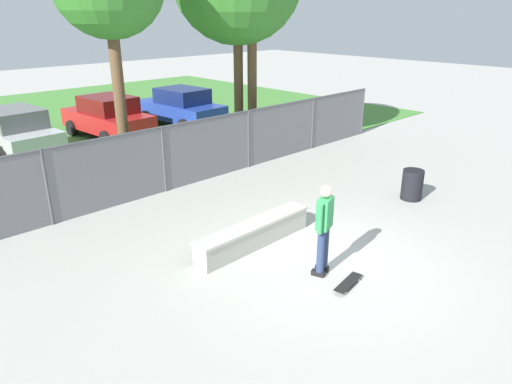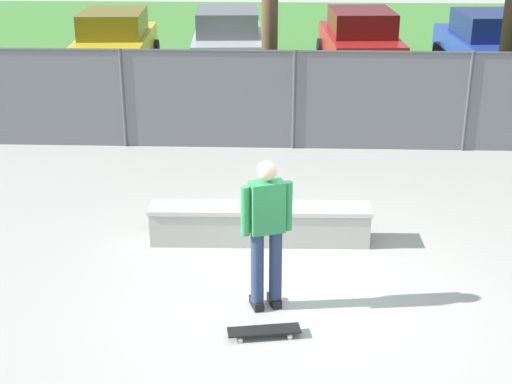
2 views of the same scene
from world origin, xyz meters
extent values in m
plane|color=#ADAAA3|center=(0.00, 0.00, 0.00)|extent=(80.00, 80.00, 0.00)
cube|color=#478438|center=(0.00, 16.04, 0.01)|extent=(31.27, 20.00, 0.02)
cube|color=#A8A59E|center=(-0.49, 1.61, 0.24)|extent=(3.02, 0.50, 0.48)
cube|color=beige|center=(-0.49, 1.61, 0.51)|extent=(3.06, 0.54, 0.06)
cube|color=black|center=(-0.47, -0.16, 0.05)|extent=(0.19, 0.28, 0.10)
cube|color=black|center=(-0.26, -0.08, 0.05)|extent=(0.19, 0.28, 0.10)
cylinder|color=navy|center=(-0.46, -0.18, 0.54)|extent=(0.15, 0.15, 0.88)
cylinder|color=navy|center=(-0.25, -0.11, 0.54)|extent=(0.15, 0.15, 0.88)
cube|color=#2D8C4C|center=(-0.35, -0.15, 1.28)|extent=(0.43, 0.33, 0.60)
cylinder|color=#2D8C4C|center=(-0.59, -0.23, 1.26)|extent=(0.10, 0.10, 0.58)
cylinder|color=#2D8C4C|center=(-0.12, -0.07, 1.26)|extent=(0.10, 0.10, 0.58)
sphere|color=beige|center=(-0.35, -0.15, 1.71)|extent=(0.22, 0.22, 0.22)
cube|color=black|center=(-0.36, -0.78, 0.08)|extent=(0.82, 0.33, 0.02)
cube|color=#B2B2B7|center=(-0.09, -0.73, 0.06)|extent=(0.08, 0.15, 0.02)
cube|color=#B2B2B7|center=(-0.63, -0.83, 0.06)|extent=(0.08, 0.15, 0.02)
cylinder|color=silver|center=(-0.08, -0.82, 0.03)|extent=(0.06, 0.04, 0.05)
cylinder|color=silver|center=(-0.11, -0.65, 0.03)|extent=(0.06, 0.04, 0.05)
cylinder|color=silver|center=(-0.61, -0.91, 0.03)|extent=(0.06, 0.04, 0.05)
cylinder|color=silver|center=(-0.64, -0.74, 0.03)|extent=(0.06, 0.04, 0.05)
cylinder|color=#4C4C51|center=(-3.21, 5.74, 0.94)|extent=(0.07, 0.07, 1.88)
cylinder|color=#4C4C51|center=(0.00, 5.74, 0.94)|extent=(0.07, 0.07, 1.88)
cylinder|color=#4C4C51|center=(3.21, 5.74, 0.94)|extent=(0.07, 0.07, 1.88)
cylinder|color=#4C4C51|center=(0.00, 5.74, 1.85)|extent=(19.27, 0.05, 0.05)
cube|color=slate|center=(0.00, 5.74, 0.94)|extent=(19.27, 0.01, 1.88)
cylinder|color=brown|center=(-0.49, 6.97, 2.21)|extent=(0.32, 0.32, 4.43)
cylinder|color=brown|center=(4.30, 7.39, 2.11)|extent=(0.32, 0.32, 4.22)
cube|color=gold|center=(-4.75, 12.06, 0.67)|extent=(2.06, 4.31, 0.70)
cube|color=#776413|center=(-4.74, 11.91, 1.34)|extent=(1.73, 2.20, 0.64)
cylinder|color=black|center=(-5.73, 13.31, 0.32)|extent=(0.26, 0.65, 0.64)
cylinder|color=black|center=(-3.93, 13.42, 0.32)|extent=(0.26, 0.65, 0.64)
cylinder|color=black|center=(-5.56, 10.71, 0.32)|extent=(0.26, 0.65, 0.64)
cylinder|color=black|center=(-3.77, 10.82, 0.32)|extent=(0.26, 0.65, 0.64)
cube|color=#B7BABF|center=(-1.75, 12.45, 0.67)|extent=(2.06, 4.31, 0.70)
cube|color=slate|center=(-1.74, 12.30, 1.34)|extent=(1.73, 2.20, 0.64)
cylinder|color=black|center=(-2.73, 13.69, 0.32)|extent=(0.26, 0.65, 0.64)
cylinder|color=black|center=(-0.93, 13.81, 0.32)|extent=(0.26, 0.65, 0.64)
cylinder|color=black|center=(-2.56, 11.09, 0.32)|extent=(0.26, 0.65, 0.64)
cylinder|color=black|center=(-0.77, 11.21, 0.32)|extent=(0.26, 0.65, 0.64)
cube|color=#B21E1E|center=(1.83, 12.53, 0.67)|extent=(2.06, 4.31, 0.70)
cube|color=#621010|center=(1.84, 12.38, 1.34)|extent=(1.73, 2.20, 0.64)
cylinder|color=black|center=(0.85, 13.77, 0.32)|extent=(0.26, 0.65, 0.64)
cylinder|color=black|center=(2.65, 13.88, 0.32)|extent=(0.26, 0.65, 0.64)
cylinder|color=black|center=(1.02, 11.17, 0.32)|extent=(0.26, 0.65, 0.64)
cylinder|color=black|center=(2.81, 11.28, 0.32)|extent=(0.26, 0.65, 0.64)
cube|color=#233D9E|center=(5.15, 12.18, 0.67)|extent=(2.06, 4.31, 0.70)
cube|color=navy|center=(5.16, 12.03, 1.34)|extent=(1.73, 2.20, 0.64)
cylinder|color=black|center=(4.17, 13.42, 0.32)|extent=(0.26, 0.65, 0.64)
cylinder|color=black|center=(5.96, 13.54, 0.32)|extent=(0.26, 0.65, 0.64)
cylinder|color=black|center=(4.33, 10.82, 0.32)|extent=(0.26, 0.65, 0.64)
camera|label=1|loc=(-6.82, -5.01, 4.78)|focal=33.00mm
camera|label=2|loc=(-0.17, -7.75, 4.52)|focal=52.09mm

